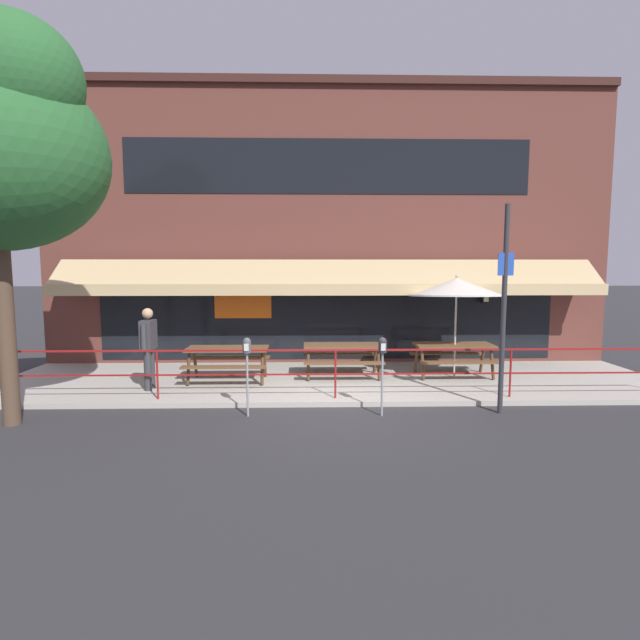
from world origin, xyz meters
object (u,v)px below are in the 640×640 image
at_px(picnic_table_right, 454,351).
at_px(patio_umbrella_right, 457,288).
at_px(parking_meter_near, 247,353).
at_px(parking_meter_far, 383,353).
at_px(picnic_table_left, 228,355).
at_px(picnic_table_centre, 343,351).
at_px(pedestrian_walking, 149,344).
at_px(street_sign_pole, 504,308).

distance_m(picnic_table_right, patio_umbrella_right, 1.48).
height_order(parking_meter_near, parking_meter_far, same).
height_order(picnic_table_left, picnic_table_centre, same).
bearing_deg(parking_meter_far, pedestrian_walking, 160.19).
bearing_deg(parking_meter_far, picnic_table_left, 142.76).
relative_size(picnic_table_right, patio_umbrella_right, 0.76).
distance_m(picnic_table_right, parking_meter_far, 3.49).
bearing_deg(picnic_table_centre, patio_umbrella_right, -1.64).
bearing_deg(patio_umbrella_right, picnic_table_left, -176.65).
distance_m(picnic_table_left, parking_meter_near, 2.48).
bearing_deg(parking_meter_near, picnic_table_centre, 55.26).
height_order(patio_umbrella_right, parking_meter_near, patio_umbrella_right).
distance_m(picnic_table_left, parking_meter_far, 3.94).
xyz_separation_m(picnic_table_left, patio_umbrella_right, (5.21, 0.30, 1.47)).
relative_size(parking_meter_far, street_sign_pole, 0.38).
xyz_separation_m(picnic_table_centre, parking_meter_near, (-1.88, -2.72, 0.44)).
bearing_deg(patio_umbrella_right, parking_meter_near, -149.52).
height_order(picnic_table_centre, parking_meter_far, parking_meter_far).
height_order(patio_umbrella_right, street_sign_pole, street_sign_pole).
bearing_deg(patio_umbrella_right, parking_meter_far, -128.03).
height_order(picnic_table_centre, picnic_table_right, same).
distance_m(patio_umbrella_right, street_sign_pole, 2.57).
bearing_deg(parking_meter_near, street_sign_pole, 1.09).
bearing_deg(pedestrian_walking, patio_umbrella_right, 8.49).
distance_m(picnic_table_centre, patio_umbrella_right, 2.99).
bearing_deg(parking_meter_far, picnic_table_right, 52.82).
bearing_deg(street_sign_pole, patio_umbrella_right, 92.07).
bearing_deg(patio_umbrella_right, picnic_table_centre, 178.36).
xyz_separation_m(picnic_table_centre, picnic_table_right, (2.60, 0.01, 0.00)).
bearing_deg(picnic_table_centre, parking_meter_near, -124.74).
xyz_separation_m(parking_meter_near, street_sign_pole, (4.58, 0.09, 0.79)).
bearing_deg(street_sign_pole, picnic_table_right, 92.00).
xyz_separation_m(picnic_table_centre, parking_meter_far, (0.51, -2.75, 0.44)).
height_order(picnic_table_left, patio_umbrella_right, patio_umbrella_right).
bearing_deg(pedestrian_walking, parking_meter_near, -36.18).
bearing_deg(pedestrian_walking, street_sign_pole, -12.81).
bearing_deg(parking_meter_near, pedestrian_walking, 143.82).
distance_m(patio_umbrella_right, parking_meter_far, 3.55).
height_order(picnic_table_right, parking_meter_far, parking_meter_far).
relative_size(picnic_table_right, parking_meter_near, 1.27).
xyz_separation_m(picnic_table_centre, patio_umbrella_right, (2.60, -0.07, 1.47)).
bearing_deg(patio_umbrella_right, pedestrian_walking, -171.51).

